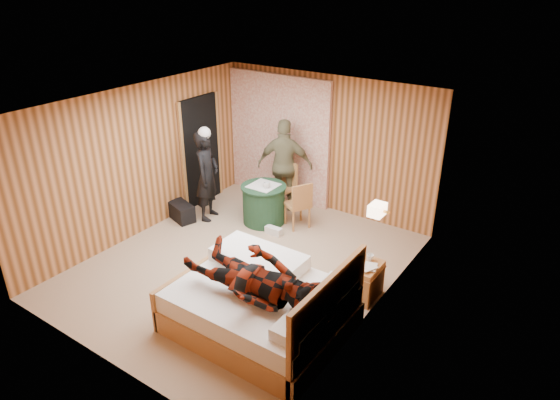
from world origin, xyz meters
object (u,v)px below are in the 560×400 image
Objects in this scene: round_table at (264,204)px; chair_near at (299,202)px; bed at (263,305)px; woman_standing at (207,176)px; chair_far at (285,183)px; duffel_bag at (181,212)px; man_on_bed at (253,269)px; nightstand at (364,280)px; wall_lamp at (377,210)px; man_at_table at (285,166)px.

round_table is 0.94× the size of chair_near.
woman_standing is (-2.62, 1.91, 0.49)m from bed.
chair_near is (-1.05, 2.49, 0.17)m from bed.
bed is 3.41m from chair_far.
bed is 2.45× the size of chair_near.
man_on_bed reaches higher than duffel_bag.
man_on_bed is at bearing -82.83° from bed.
duffel_bag is 0.83m from woman_standing.
chair_far is at bearing 145.65° from nightstand.
round_table is 0.68m from chair_near.
bed is 2.88m from round_table.
bed is 0.71m from man_on_bed.
wall_lamp is at bearing -15.82° from chair_far.
chair_far is (0.02, 0.64, 0.18)m from round_table.
woman_standing is at bearing 141.01° from man_on_bed.
nightstand is 2.18m from chair_near.
wall_lamp reaches higher than nightstand.
wall_lamp is 3.95m from duffel_bag.
round_table is (-1.70, 2.33, 0.03)m from bed.
chair_far reaches higher than round_table.
man_on_bed reaches higher than woman_standing.
round_table is at bearing 66.54° from man_at_table.
round_table is at bearing 160.19° from wall_lamp.
woman_standing is 0.94× the size of man_at_table.
woman_standing is 0.92× the size of man_on_bed.
wall_lamp is at bearing 60.76° from bed.
man_at_table is at bearing 119.48° from bed.
duffel_bag is at bearing -116.63° from chair_far.
man_at_table reaches higher than chair_near.
chair_far is 1.95m from duffel_bag.
man_on_bed reaches higher than bed.
bed is at bearing 96.02° from man_at_table.
man_on_bed is (3.00, -1.79, 0.84)m from duffel_bag.
man_on_bed reaches higher than chair_near.
man_at_table is (-0.02, 0.03, 0.32)m from chair_far.
nightstand is (0.76, 1.31, -0.06)m from bed.
man_at_table is (0.92, 1.09, 0.05)m from woman_standing.
woman_standing reaches higher than chair_far.
duffel_bag is at bearing 178.09° from wall_lamp.
wall_lamp is 1.91m from bed.
man_at_table reaches higher than round_table.
wall_lamp is 1.04m from nightstand.
round_table is 0.66m from chair_far.
woman_standing is 1.43m from man_at_table.
round_table is 1.11m from woman_standing.
bed is at bearing -9.78° from duffel_bag.
man_on_bed is (1.08, -2.72, 0.50)m from chair_near.
nightstand is 1.85m from man_on_bed.
round_table is 1.46× the size of duffel_bag.
wall_lamp is 0.15× the size of man_at_table.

